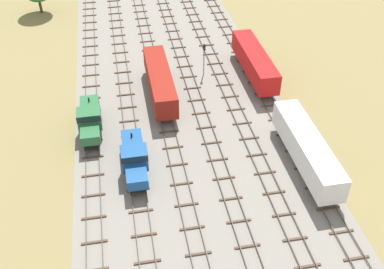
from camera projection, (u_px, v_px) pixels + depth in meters
The scene contains 14 objects.
ground_plane at pixel (164, 48), 70.97m from camera, with size 480.00×480.00×0.00m, color olive.
ballast_bed at pixel (164, 48), 70.96m from camera, with size 26.62×176.00×0.01m, color gray.
track_far_left at pixel (90, 50), 70.02m from camera, with size 2.40×126.00×0.29m.
track_left at pixel (120, 48), 70.68m from camera, with size 2.40×126.00×0.29m.
track_centre_left at pixel (148, 45), 71.33m from camera, with size 2.40×126.00×0.29m.
track_centre at pixel (177, 43), 71.98m from camera, with size 2.40×126.00×0.29m.
track_centre_right at pixel (205, 41), 72.63m from camera, with size 2.40×126.00×0.29m.
track_right at pixel (232, 38), 73.29m from camera, with size 2.40×126.00×0.29m.
freight_boxcar_right_nearest at pixel (307, 148), 47.89m from camera, with size 2.87×14.00×3.60m.
shunter_loco_left_near at pixel (134, 157), 47.37m from camera, with size 2.74×8.46×3.10m.
shunter_loco_far_left_mid at pixel (90, 119), 52.79m from camera, with size 2.74×8.46×3.10m.
freight_boxcar_centre_left_midfar at pixel (160, 81), 58.58m from camera, with size 2.87×14.00×3.60m.
freight_boxcar_right_far at pixel (254, 61), 62.65m from camera, with size 2.87×14.00×3.60m.
signal_post_nearest at pixel (204, 55), 62.61m from camera, with size 0.28×0.47×4.84m.
Camera 1 is at (-7.39, -7.90, 33.22)m, focal length 42.35 mm.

